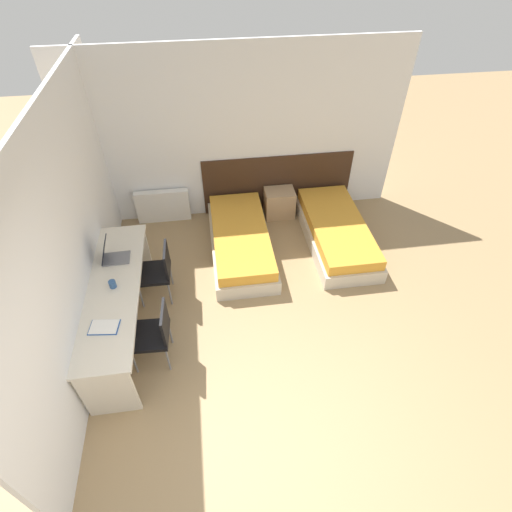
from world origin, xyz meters
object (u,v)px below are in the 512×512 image
Objects in this scene: bed_near_window at (241,241)px; laptop at (112,255)px; chair_near_laptop at (158,270)px; chair_near_notebook at (154,332)px; bed_near_door at (336,232)px; nightstand at (279,203)px.

laptop is (-1.66, -0.77, 0.61)m from bed_near_window.
laptop reaches higher than bed_near_window.
bed_near_window is 2.41× the size of chair_near_laptop.
chair_near_notebook is (-1.17, -1.76, 0.28)m from bed_near_window.
bed_near_door is 3.31m from laptop.
bed_near_window is 2.41× the size of chair_near_notebook.
chair_near_notebook is at bearing -126.58° from nightstand.
chair_near_laptop is 1.00m from chair_near_notebook.
laptop is (-0.50, -0.01, 0.33)m from chair_near_laptop.
nightstand is at bearing 56.09° from chair_near_notebook.
chair_near_notebook reaches higher than nightstand.
chair_near_laptop and chair_near_notebook have the same top height.
laptop reaches higher than nightstand.
bed_near_window is 1.50m from bed_near_door.
chair_near_laptop is (-1.17, -0.76, 0.28)m from bed_near_window.
nightstand is 0.59× the size of chair_near_laptop.
laptop is at bearing 119.29° from chair_near_notebook.
chair_near_laptop is at bearing -140.48° from nightstand.
bed_near_window is 1.11m from nightstand.
bed_near_window is at bearing 59.16° from chair_near_notebook.
laptop is (-0.50, 0.99, 0.33)m from chair_near_notebook.
laptop is at bearing -155.08° from bed_near_window.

